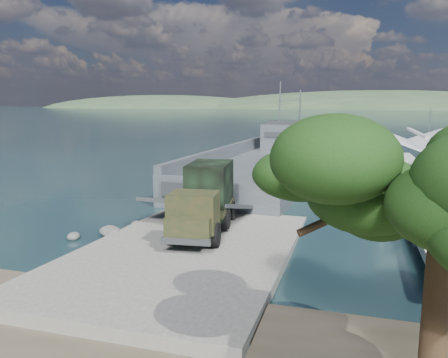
# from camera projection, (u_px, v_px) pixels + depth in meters

# --- Properties ---
(ground) EXTENTS (1400.00, 1400.00, 0.00)m
(ground) POSITION_uv_depth(u_px,v_px,m) (196.00, 249.00, 23.18)
(ground) COLOR #163035
(ground) RESTS_ON ground
(boat_ramp) EXTENTS (10.00, 18.00, 0.50)m
(boat_ramp) POSITION_uv_depth(u_px,v_px,m) (189.00, 251.00, 22.19)
(boat_ramp) COLOR slate
(boat_ramp) RESTS_ON ground
(shoreline_rocks) EXTENTS (3.20, 5.60, 0.90)m
(shoreline_rocks) POSITION_uv_depth(u_px,v_px,m) (99.00, 237.00, 25.37)
(shoreline_rocks) COLOR #4F4F4C
(shoreline_rocks) RESTS_ON ground
(distant_headlands) EXTENTS (1000.00, 240.00, 48.00)m
(distant_headlands) POSITION_uv_depth(u_px,v_px,m) (389.00, 109.00, 538.74)
(distant_headlands) COLOR #2E472C
(distant_headlands) RESTS_ON ground
(pier) EXTENTS (6.40, 44.00, 6.10)m
(pier) POSITION_uv_depth(u_px,v_px,m) (415.00, 175.00, 37.05)
(pier) COLOR #A9ABA0
(pier) RESTS_ON ground
(landing_craft) EXTENTS (11.39, 37.96, 11.15)m
(landing_craft) POSITION_uv_depth(u_px,v_px,m) (268.00, 169.00, 45.38)
(landing_craft) COLOR #3E4549
(landing_craft) RESTS_ON ground
(military_truck) EXTENTS (3.37, 8.19, 3.69)m
(military_truck) POSITION_uv_depth(u_px,v_px,m) (205.00, 199.00, 24.64)
(military_truck) COLOR black
(military_truck) RESTS_ON boat_ramp
(soldier) EXTENTS (0.72, 0.50, 1.86)m
(soldier) POSITION_uv_depth(u_px,v_px,m) (186.00, 219.00, 23.75)
(soldier) COLOR #212F1A
(soldier) RESTS_ON boat_ramp
(sailboat_far) EXTENTS (2.35, 6.06, 7.19)m
(sailboat_far) POSITION_uv_depth(u_px,v_px,m) (426.00, 162.00, 54.41)
(sailboat_far) COLOR silver
(sailboat_far) RESTS_ON ground
(overhang_tree) EXTENTS (7.59, 6.99, 6.89)m
(overhang_tree) POSITION_uv_depth(u_px,v_px,m) (417.00, 201.00, 9.74)
(overhang_tree) COLOR #321F14
(overhang_tree) RESTS_ON ground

